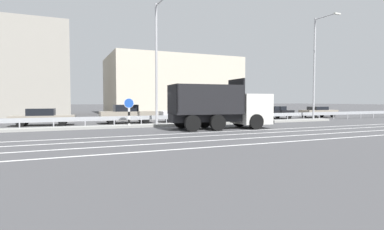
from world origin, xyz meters
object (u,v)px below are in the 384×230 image
object	(u,v)px
parked_car_3	(127,114)
parked_car_4	(185,113)
street_lamp_1	(157,58)
parked_car_6	(275,112)
dump_truck	(232,110)
parked_car_5	(234,113)
street_lamp_2	(316,64)
median_road_sign	(129,112)
parked_car_7	(318,112)
parked_car_2	(43,117)

from	to	relation	value
parked_car_3	parked_car_4	distance (m)	5.42
street_lamp_1	parked_car_6	xyz separation A→B (m)	(14.85, 4.68, -4.48)
dump_truck	parked_car_5	xyz separation A→B (m)	(4.94, 7.77, -0.55)
street_lamp_2	parked_car_3	distance (m)	18.32
parked_car_4	parked_car_6	xyz separation A→B (m)	(10.88, 0.47, -0.07)
parked_car_5	dump_truck	bearing A→B (deg)	142.62
parked_car_3	parked_car_5	size ratio (longest dim) A/B	1.14
median_road_sign	parked_car_4	distance (m)	7.41
parked_car_4	parked_car_5	world-z (taller)	parked_car_4
dump_truck	street_lamp_1	size ratio (longest dim) A/B	0.79
median_road_sign	parked_car_3	distance (m)	4.31
street_lamp_2	parked_car_7	world-z (taller)	street_lamp_2
parked_car_6	parked_car_7	distance (m)	6.21
parked_car_2	parked_car_7	xyz separation A→B (m)	(29.09, 0.00, -0.01)
median_road_sign	street_lamp_2	world-z (taller)	street_lamp_2
parked_car_5	parked_car_7	distance (m)	11.83
parked_car_4	parked_car_6	distance (m)	10.89
parked_car_6	parked_car_3	bearing A→B (deg)	89.86
parked_car_4	parked_car_5	bearing A→B (deg)	91.36
median_road_sign	parked_car_6	size ratio (longest dim) A/B	0.53
parked_car_4	parked_car_5	distance (m)	5.27
dump_truck	parked_car_3	bearing A→B (deg)	-139.87
median_road_sign	parked_car_2	size ratio (longest dim) A/B	0.45
dump_truck	parked_car_4	bearing A→B (deg)	-173.36
street_lamp_2	parked_car_5	bearing A→B (deg)	146.09
median_road_sign	parked_car_2	distance (m)	7.36
street_lamp_1	parked_car_5	bearing A→B (deg)	24.03
median_road_sign	parked_car_6	xyz separation A→B (m)	(17.00, 4.62, -0.43)
parked_car_3	median_road_sign	bearing A→B (deg)	-7.98
street_lamp_1	median_road_sign	bearing A→B (deg)	178.47
parked_car_4	parked_car_5	size ratio (longest dim) A/B	1.18
parked_car_5	parked_car_6	size ratio (longest dim) A/B	1.02
street_lamp_2	parked_car_2	distance (m)	24.65
parked_car_6	parked_car_7	size ratio (longest dim) A/B	0.89
parked_car_2	parked_car_7	bearing A→B (deg)	94.92
parked_car_6	parked_car_2	bearing A→B (deg)	89.03
parked_car_4	parked_car_6	bearing A→B (deg)	94.83
parked_car_3	parked_car_7	xyz separation A→B (m)	(22.51, 0.17, -0.13)
median_road_sign	parked_car_7	bearing A→B (deg)	10.76
parked_car_5	street_lamp_2	bearing A→B (deg)	-128.84
street_lamp_1	parked_car_3	bearing A→B (deg)	108.64
median_road_sign	parked_car_7	world-z (taller)	median_road_sign
street_lamp_1	street_lamp_2	world-z (taller)	street_lamp_2
dump_truck	parked_car_5	bearing A→B (deg)	151.81
dump_truck	parked_car_6	xyz separation A→B (m)	(10.55, 8.33, -0.57)
parked_car_2	parked_car_6	world-z (taller)	parked_car_6
parked_car_2	street_lamp_1	bearing A→B (deg)	65.86
median_road_sign	street_lamp_2	distance (m)	18.36
parked_car_3	parked_car_5	xyz separation A→B (m)	(10.69, -0.17, -0.09)
parked_car_5	parked_car_6	world-z (taller)	parked_car_5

